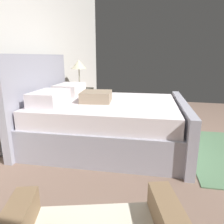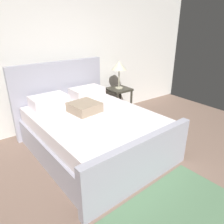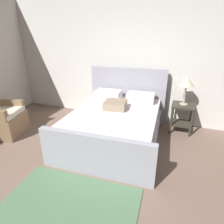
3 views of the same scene
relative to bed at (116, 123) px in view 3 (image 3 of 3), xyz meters
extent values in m
cube|color=#7A6153|center=(0.07, -1.74, -0.36)|extent=(6.38, 5.76, 0.02)
cube|color=silver|center=(0.07, 1.20, 1.05)|extent=(6.50, 0.12, 2.81)
cube|color=#A3A2B1|center=(0.00, -0.07, -0.15)|extent=(1.69, 2.01, 0.40)
cube|color=#A3A2B1|center=(-0.06, 0.94, 0.27)|extent=(1.71, 0.20, 1.25)
cube|color=#A3A2B1|center=(0.06, -1.08, -0.03)|extent=(1.71, 0.20, 0.65)
cube|color=white|center=(0.00, -0.07, 0.16)|extent=(1.61, 1.94, 0.22)
cube|color=white|center=(-0.39, 0.59, 0.36)|extent=(0.58, 0.39, 0.18)
cube|color=white|center=(0.32, 0.63, 0.36)|extent=(0.58, 0.39, 0.18)
cube|color=gray|center=(-0.04, 0.07, 0.34)|extent=(0.45, 0.45, 0.14)
cube|color=#343128|center=(1.17, 0.81, 0.23)|extent=(0.44, 0.44, 0.04)
cube|color=#343128|center=(1.17, 0.81, -0.17)|extent=(0.40, 0.40, 0.02)
cylinder|color=#343128|center=(0.98, 0.62, -0.07)|extent=(0.04, 0.04, 0.56)
cylinder|color=#343128|center=(1.36, 0.62, -0.07)|extent=(0.04, 0.04, 0.56)
cylinder|color=#343128|center=(0.98, 1.00, -0.07)|extent=(0.04, 0.04, 0.56)
cylinder|color=#343128|center=(1.36, 1.00, -0.07)|extent=(0.04, 0.04, 0.56)
cylinder|color=#B7B293|center=(1.17, 0.81, 0.26)|extent=(0.16, 0.16, 0.02)
cylinder|color=#B7B293|center=(1.17, 0.81, 0.45)|extent=(0.02, 0.02, 0.37)
cone|color=beige|center=(1.17, 0.81, 0.72)|extent=(0.30, 0.30, 0.17)
cube|color=#896C4C|center=(-2.24, -0.61, -0.14)|extent=(0.90, 0.90, 0.42)
cube|color=silver|center=(-2.24, -0.61, 0.12)|extent=(0.83, 0.83, 0.10)
cube|color=#896C4C|center=(-2.33, -0.31, 0.18)|extent=(0.65, 0.29, 0.22)
cube|color=#537855|center=(0.00, -1.77, -0.35)|extent=(1.71, 1.29, 0.01)
camera|label=1|loc=(-2.76, -0.80, 0.87)|focal=33.73mm
camera|label=2|loc=(-1.41, -2.51, 1.47)|focal=33.51mm
camera|label=3|loc=(1.07, -3.05, 1.54)|focal=29.88mm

